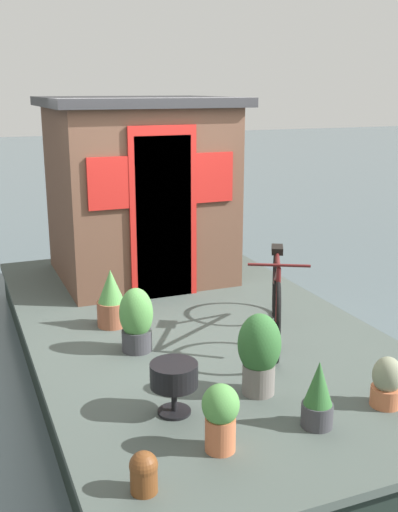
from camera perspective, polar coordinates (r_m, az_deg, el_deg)
name	(u,v)px	position (r m, az deg, el deg)	size (l,w,h in m)	color
ground_plane	(191,361)	(6.07, -0.72, -9.76)	(60.00, 60.00, 0.00)	#4C5B60
houseboat_deck	(191,341)	(5.98, -0.73, -7.94)	(5.52, 3.05, 0.42)	#424C47
houseboat_cabin	(139,188)	(7.14, -5.62, 6.28)	(1.92, 2.05, 2.06)	brown
bicycle	(276,297)	(5.49, 7.19, -3.77)	(1.51, 0.84, 0.80)	black
potted_plant_sage	(387,383)	(4.56, 17.04, -11.19)	(0.21, 0.21, 0.37)	#B2603D
potted_plant_fern	(136,320)	(5.21, -5.84, -5.93)	(0.29, 0.29, 0.55)	#38383D
potted_plant_geranium	(111,299)	(5.77, -8.16, -4.02)	(0.27, 0.27, 0.55)	#935138
potted_plant_basil	(220,415)	(3.85, 2.01, -14.57)	(0.23, 0.23, 0.44)	#B2603D
potted_plant_mint	(318,396)	(4.17, 11.00, -12.62)	(0.21, 0.21, 0.46)	#38383D
potted_plant_ivy	(259,352)	(4.49, 5.61, -8.84)	(0.31, 0.31, 0.61)	slate
charcoal_grill	(174,377)	(4.23, -2.34, -11.19)	(0.33, 0.33, 0.37)	black
mooring_bollard	(144,472)	(3.58, -5.16, -19.34)	(0.16, 0.16, 0.24)	brown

